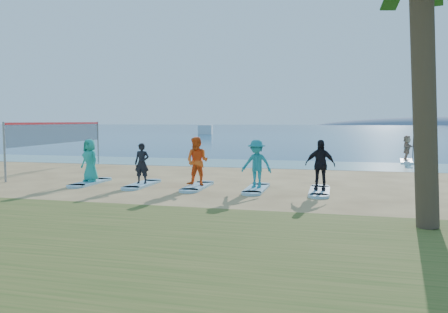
% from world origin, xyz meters
% --- Properties ---
extents(ground, '(600.00, 600.00, 0.00)m').
position_xyz_m(ground, '(0.00, 0.00, 0.00)').
color(ground, tan).
rests_on(ground, ground).
extents(shallow_water, '(600.00, 600.00, 0.00)m').
position_xyz_m(shallow_water, '(0.00, 10.50, 0.01)').
color(shallow_water, teal).
rests_on(shallow_water, ground).
extents(ocean, '(600.00, 600.00, 0.00)m').
position_xyz_m(ocean, '(0.00, 160.00, 0.01)').
color(ocean, navy).
rests_on(ocean, ground).
extents(volleyball_net, '(1.00, 9.04, 2.50)m').
position_xyz_m(volleyball_net, '(-9.34, 4.65, 1.90)').
color(volleyball_net, gray).
rests_on(volleyball_net, ground).
extents(paddleboard, '(1.07, 3.06, 0.12)m').
position_xyz_m(paddleboard, '(8.70, 13.65, 0.06)').
color(paddleboard, silver).
rests_on(paddleboard, ground).
extents(paddleboarder, '(0.88, 1.50, 1.54)m').
position_xyz_m(paddleboarder, '(8.70, 13.65, 0.89)').
color(paddleboarder, tan).
rests_on(paddleboarder, paddleboard).
extents(boat_offshore_a, '(4.35, 8.35, 1.81)m').
position_xyz_m(boat_offshore_a, '(-20.38, 68.47, 0.00)').
color(boat_offshore_a, silver).
rests_on(boat_offshore_a, ground).
extents(surfboard_0, '(0.70, 2.20, 0.09)m').
position_xyz_m(surfboard_0, '(-5.24, 0.65, 0.04)').
color(surfboard_0, '#8BC0D8').
rests_on(surfboard_0, ground).
extents(student_0, '(0.98, 0.81, 1.71)m').
position_xyz_m(student_0, '(-5.24, 0.65, 0.95)').
color(student_0, teal).
rests_on(student_0, surfboard_0).
extents(surfboard_1, '(0.70, 2.20, 0.09)m').
position_xyz_m(surfboard_1, '(-2.97, 0.65, 0.04)').
color(surfboard_1, '#8BC0D8').
rests_on(surfboard_1, ground).
extents(student_1, '(0.61, 0.42, 1.59)m').
position_xyz_m(student_1, '(-2.97, 0.65, 0.88)').
color(student_1, black).
rests_on(student_1, surfboard_1).
extents(surfboard_2, '(0.70, 2.20, 0.09)m').
position_xyz_m(surfboard_2, '(-0.70, 0.65, 0.04)').
color(surfboard_2, '#8BC0D8').
rests_on(surfboard_2, ground).
extents(student_2, '(0.99, 0.82, 1.84)m').
position_xyz_m(student_2, '(-0.70, 0.65, 1.01)').
color(student_2, '#EF5919').
rests_on(student_2, surfboard_2).
extents(surfboard_3, '(0.70, 2.20, 0.09)m').
position_xyz_m(surfboard_3, '(1.57, 0.65, 0.04)').
color(surfboard_3, '#8BC0D8').
rests_on(surfboard_3, ground).
extents(student_3, '(1.22, 0.82, 1.76)m').
position_xyz_m(student_3, '(1.57, 0.65, 0.97)').
color(student_3, teal).
rests_on(student_3, surfboard_3).
extents(surfboard_4, '(0.70, 2.20, 0.09)m').
position_xyz_m(surfboard_4, '(3.85, 0.65, 0.04)').
color(surfboard_4, '#8BC0D8').
rests_on(surfboard_4, ground).
extents(student_4, '(1.08, 0.51, 1.79)m').
position_xyz_m(student_4, '(3.85, 0.65, 0.98)').
color(student_4, black).
rests_on(student_4, surfboard_4).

